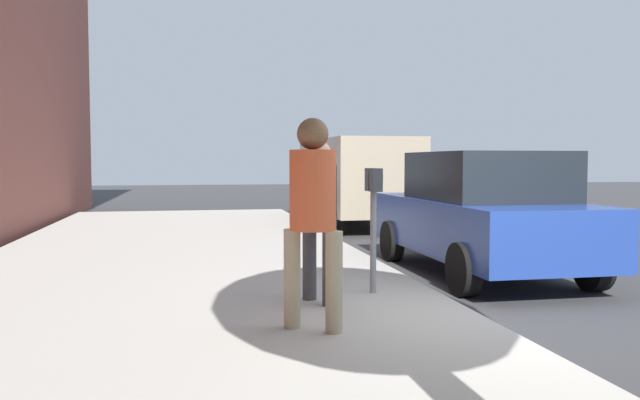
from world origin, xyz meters
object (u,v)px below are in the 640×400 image
Objects in this scene: pedestrian_at_meter at (319,209)px; parked_sedan_near at (482,213)px; parking_meter at (373,203)px; parked_van_far at (356,176)px; pedestrian_bystander at (313,204)px.

parked_sedan_near is (2.03, -2.79, -0.24)m from pedestrian_at_meter.
parking_meter is 0.80m from pedestrian_at_meter.
parking_meter is at bearing 166.79° from parked_van_far.
pedestrian_at_meter is (-0.39, 0.70, -0.03)m from parking_meter.
parked_van_far reaches higher than pedestrian_bystander.
pedestrian_at_meter is 0.33× the size of parked_van_far.
parked_van_far is (9.29, -2.79, 0.12)m from pedestrian_at_meter.
parked_van_far is at bearing 49.81° from pedestrian_at_meter.
parked_van_far is at bearing -13.21° from parking_meter.
parked_van_far is at bearing 18.97° from pedestrian_bystander.
parking_meter is 2.67m from parked_sedan_near.
pedestrian_at_meter is at bearing 163.29° from parked_van_far.
parked_van_far is (8.90, -2.09, 0.09)m from parking_meter.
pedestrian_bystander reaches higher than pedestrian_at_meter.
parking_meter is at bearing 5.44° from pedestrian_at_meter.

